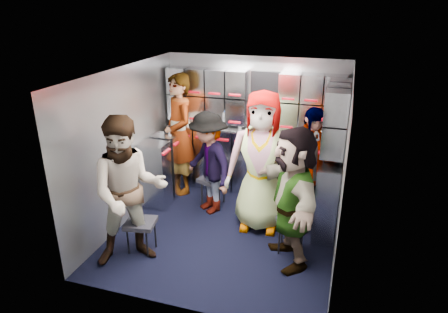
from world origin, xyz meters
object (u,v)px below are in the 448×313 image
(jump_seat_near_left, at_px, (141,225))
(jump_seat_center, at_px, (263,195))
(attendant_arc_e, at_px, (292,197))
(attendant_arc_b, at_px, (208,163))
(attendant_arc_d, at_px, (308,170))
(jump_seat_mid_right, at_px, (307,196))
(jump_seat_near_right, at_px, (292,225))
(jump_seat_mid_left, at_px, (213,181))
(attendant_arc_c, at_px, (261,162))
(attendant_standing, at_px, (179,135))
(attendant_arc_a, at_px, (129,192))

(jump_seat_near_left, height_order, jump_seat_center, jump_seat_center)
(jump_seat_center, relative_size, attendant_arc_e, 0.27)
(attendant_arc_b, distance_m, attendant_arc_d, 1.39)
(jump_seat_mid_right, height_order, attendant_arc_d, attendant_arc_d)
(jump_seat_center, xyz_separation_m, jump_seat_near_right, (0.49, -0.64, -0.02))
(attendant_arc_b, distance_m, attendant_arc_e, 1.54)
(jump_seat_mid_left, xyz_separation_m, jump_seat_near_right, (1.29, -0.84, -0.03))
(attendant_arc_b, bearing_deg, attendant_arc_c, 24.98)
(jump_seat_near_right, xyz_separation_m, attendant_arc_d, (0.09, 0.60, 0.48))
(jump_seat_mid_right, height_order, attendant_standing, attendant_standing)
(jump_seat_near_left, xyz_separation_m, attendant_arc_a, (-0.00, -0.18, 0.52))
(attendant_arc_d, bearing_deg, jump_seat_center, 146.54)
(attendant_arc_c, bearing_deg, jump_seat_mid_left, 150.34)
(jump_seat_mid_left, bearing_deg, attendant_arc_a, -106.02)
(attendant_arc_a, xyz_separation_m, attendant_arc_e, (1.74, 0.54, -0.06))
(attendant_standing, height_order, attendant_arc_b, attendant_standing)
(jump_seat_mid_left, distance_m, attendant_arc_c, 1.04)
(attendant_arc_c, bearing_deg, jump_seat_near_right, -46.45)
(attendant_arc_c, xyz_separation_m, attendant_arc_e, (0.49, -0.64, -0.11))
(jump_seat_near_left, height_order, attendant_standing, attendant_standing)
(jump_seat_near_right, bearing_deg, jump_seat_near_left, -162.86)
(jump_seat_mid_right, height_order, attendant_arc_c, attendant_arc_c)
(jump_seat_mid_left, height_order, attendant_arc_a, attendant_arc_a)
(attendant_standing, relative_size, attendant_arc_e, 1.14)
(attendant_arc_d, relative_size, attendant_arc_e, 1.01)
(attendant_arc_d, bearing_deg, attendant_arc_b, 147.45)
(attendant_arc_a, distance_m, attendant_arc_e, 1.82)
(attendant_arc_a, bearing_deg, attendant_arc_c, 10.72)
(jump_seat_near_left, xyz_separation_m, attendant_arc_d, (1.83, 1.14, 0.48))
(jump_seat_mid_left, bearing_deg, attendant_arc_e, -38.43)
(jump_seat_mid_right, xyz_separation_m, attendant_standing, (-2.03, 0.37, 0.56))
(jump_seat_near_left, bearing_deg, jump_seat_mid_left, 72.01)
(jump_seat_near_left, bearing_deg, attendant_arc_b, 69.53)
(attendant_arc_c, xyz_separation_m, attendant_arc_d, (0.59, 0.14, -0.10))
(jump_seat_near_left, xyz_separation_m, attendant_arc_e, (1.74, 0.36, 0.47))
(jump_seat_near_left, height_order, attendant_arc_e, attendant_arc_e)
(jump_seat_near_left, relative_size, attendant_arc_d, 0.24)
(jump_seat_near_left, xyz_separation_m, attendant_standing, (-0.20, 1.68, 0.58))
(jump_seat_mid_right, distance_m, attendant_arc_a, 2.42)
(jump_seat_mid_left, relative_size, attendant_arc_d, 0.28)
(jump_seat_mid_left, bearing_deg, jump_seat_near_right, -33.18)
(jump_seat_center, xyz_separation_m, attendant_arc_e, (0.49, -0.82, 0.45))
(attendant_arc_a, bearing_deg, jump_seat_mid_right, 6.67)
(jump_seat_near_right, relative_size, attendant_arc_e, 0.26)
(jump_seat_center, bearing_deg, jump_seat_mid_left, 165.42)
(attendant_arc_e, bearing_deg, jump_seat_mid_left, -156.00)
(jump_seat_near_right, bearing_deg, attendant_standing, 149.37)
(attendant_arc_a, relative_size, attendant_arc_c, 0.95)
(jump_seat_near_right, height_order, attendant_arc_d, attendant_arc_d)
(jump_seat_mid_left, xyz_separation_m, attendant_arc_b, (-0.00, -0.18, 0.36))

